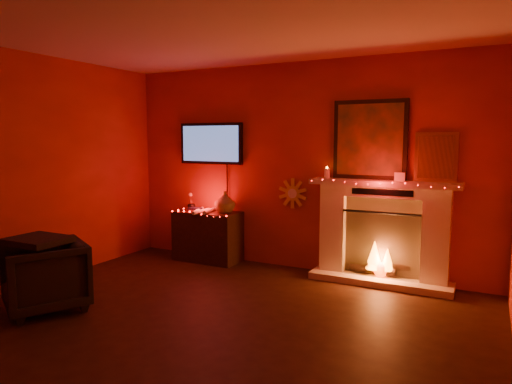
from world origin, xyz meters
TOP-DOWN VIEW (x-y plane):
  - room at (0.00, 0.00)m, footprint 5.00×5.00m
  - fireplace at (1.14, 2.39)m, footprint 1.72×0.40m
  - tv at (-1.30, 2.45)m, footprint 1.00×0.07m
  - sunburst_clock at (-0.05, 2.48)m, footprint 0.40×0.03m
  - console_table at (-1.23, 2.26)m, footprint 0.92×0.57m
  - armchair at (-1.67, -0.07)m, footprint 1.02×1.02m

SIDE VIEW (x-z plane):
  - armchair at x=-1.67m, z-range 0.00..0.69m
  - console_table at x=-1.23m, z-range -0.10..0.90m
  - fireplace at x=1.14m, z-range -0.37..1.81m
  - sunburst_clock at x=-0.05m, z-range 0.80..1.20m
  - room at x=0.00m, z-range -1.15..3.85m
  - tv at x=-1.30m, z-range 1.03..2.27m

